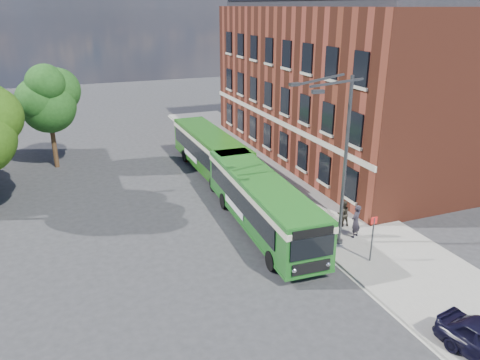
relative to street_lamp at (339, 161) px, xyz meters
name	(u,v)px	position (x,y,z in m)	size (l,w,h in m)	color
ground	(235,245)	(-4.84, 2.00, -4.79)	(120.00, 120.00, 0.00)	#2B2C2E
pavement	(285,179)	(2.16, 10.00, -4.72)	(6.00, 48.00, 0.15)	gray
kerb_line	(246,185)	(-0.89, 10.00, -4.79)	(0.12, 48.00, 0.01)	beige
brick_office	(343,72)	(9.16, 14.00, 2.18)	(12.10, 26.00, 14.20)	maroon
street_lamp	(339,161)	(0.00, 0.00, 0.00)	(2.96, 2.38, 9.00)	#393C3F
bus_stop_sign	(372,236)	(0.76, -2.20, -3.28)	(0.35, 0.08, 2.52)	#393C3F
bus_front	(261,199)	(-2.71, 3.36, -2.96)	(3.12, 12.68, 3.02)	#1D611E
bus_rear	(210,149)	(-2.30, 13.83, -2.96)	(2.75, 11.87, 3.02)	#1D5613
pedestrian_a	(356,221)	(1.54, 0.25, -3.70)	(0.68, 0.45, 1.87)	#231F28
pedestrian_b	(343,213)	(1.69, 1.68, -3.88)	(0.74, 0.58, 1.53)	#28251D
tree_right	(48,98)	(-13.29, 19.30, 0.73)	(4.81, 4.58, 8.13)	#3B2815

